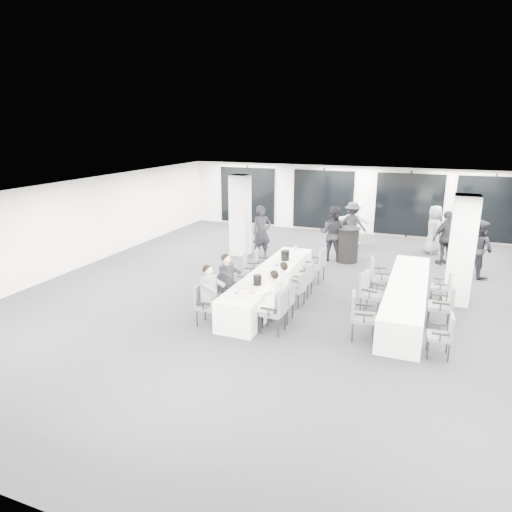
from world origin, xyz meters
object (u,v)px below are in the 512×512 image
at_px(chair_main_right_second, 286,300).
at_px(chair_main_right_fourth, 306,277).
at_px(chair_main_left_far, 261,262).
at_px(standing_guest_d, 447,234).
at_px(standing_guest_e, 434,227).
at_px(chair_main_left_second, 223,289).
at_px(chair_side_right_near, 444,333).
at_px(chair_side_right_far, 443,285).
at_px(cocktail_table, 347,245).
at_px(chair_side_left_far, 377,274).
at_px(standing_guest_a, 262,229).
at_px(standing_guest_b, 333,230).
at_px(ice_bucket_far, 285,255).
at_px(chair_main_right_far, 318,263).
at_px(chair_side_left_mid, 370,290).
at_px(standing_guest_f, 353,220).
at_px(chair_main_left_near, 205,302).
at_px(standing_guest_h, 480,245).
at_px(chair_main_right_mid, 298,287).
at_px(chair_side_left_near, 360,313).
at_px(banquet_table_side, 406,298).
at_px(chair_side_right_mid, 444,303).
at_px(ice_bucket_near, 257,280).
at_px(chair_main_left_fourth, 250,268).
at_px(chair_main_right_near, 277,309).
at_px(standing_guest_c, 352,221).

xyz_separation_m(chair_main_right_second, chair_main_right_fourth, (0.00, 1.74, 0.01)).
height_order(chair_main_left_far, standing_guest_d, standing_guest_d).
bearing_deg(standing_guest_e, chair_main_left_second, 126.73).
distance_m(chair_side_right_near, chair_side_right_far, 3.06).
bearing_deg(cocktail_table, chair_side_left_far, -64.52).
relative_size(chair_main_left_second, standing_guest_a, 0.44).
height_order(chair_main_right_fourth, standing_guest_b, standing_guest_b).
xyz_separation_m(chair_main_left_far, ice_bucket_far, (0.87, -0.34, 0.38)).
xyz_separation_m(chair_main_left_far, standing_guest_b, (1.56, 2.65, 0.55)).
height_order(chair_side_left_far, chair_side_right_near, chair_side_left_far).
bearing_deg(chair_main_right_second, chair_side_left_far, -32.69).
bearing_deg(chair_side_right_near, chair_main_right_far, 40.49).
height_order(chair_main_left_second, ice_bucket_far, ice_bucket_far).
height_order(chair_side_left_mid, standing_guest_f, standing_guest_f).
bearing_deg(chair_side_right_near, chair_main_left_near, 89.83).
distance_m(chair_main_right_far, standing_guest_d, 4.79).
bearing_deg(standing_guest_h, ice_bucket_far, 81.36).
bearing_deg(chair_main_right_mid, cocktail_table, 2.30).
distance_m(chair_main_left_second, chair_main_right_second, 1.66).
relative_size(chair_main_right_far, chair_side_left_near, 0.99).
bearing_deg(banquet_table_side, standing_guest_d, 79.23).
distance_m(chair_side_left_far, chair_side_right_mid, 2.33).
distance_m(chair_main_right_fourth, standing_guest_d, 5.72).
xyz_separation_m(banquet_table_side, standing_guest_f, (-2.42, 6.26, 0.55)).
bearing_deg(chair_main_right_mid, chair_side_right_mid, -82.02).
xyz_separation_m(chair_main_left_near, ice_bucket_far, (0.88, 3.19, 0.35)).
bearing_deg(ice_bucket_far, chair_side_left_mid, -24.77).
bearing_deg(standing_guest_f, chair_main_right_fourth, 96.47).
distance_m(chair_main_right_fourth, chair_side_left_near, 2.67).
xyz_separation_m(chair_side_left_mid, standing_guest_e, (1.32, 6.32, 0.38)).
bearing_deg(chair_main_right_second, chair_side_right_near, -97.22).
relative_size(chair_main_right_fourth, chair_side_left_far, 0.92).
bearing_deg(standing_guest_h, ice_bucket_near, 96.91).
height_order(banquet_table_side, standing_guest_a, standing_guest_a).
xyz_separation_m(chair_main_left_near, chair_side_left_mid, (3.41, 2.03, 0.05)).
height_order(banquet_table_side, standing_guest_d, standing_guest_d).
bearing_deg(chair_main_right_far, ice_bucket_near, 171.43).
bearing_deg(chair_main_left_second, chair_side_left_mid, 100.00).
xyz_separation_m(chair_main_left_fourth, standing_guest_a, (-0.70, 2.80, 0.49)).
bearing_deg(chair_main_right_mid, ice_bucket_near, 145.29).
bearing_deg(chair_main_right_second, chair_side_left_mid, -54.48).
xyz_separation_m(chair_main_left_far, chair_side_left_mid, (3.40, -1.51, 0.09)).
bearing_deg(chair_main_left_fourth, chair_side_left_near, 45.78).
relative_size(chair_side_right_mid, standing_guest_b, 0.48).
height_order(chair_main_right_far, chair_side_right_mid, chair_side_right_mid).
distance_m(chair_side_left_near, chair_side_right_near, 1.68).
bearing_deg(standing_guest_d, standing_guest_a, -24.63).
relative_size(chair_side_left_near, chair_side_left_far, 1.02).
distance_m(chair_main_right_near, standing_guest_c, 8.29).
bearing_deg(chair_main_left_far, cocktail_table, 128.59).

